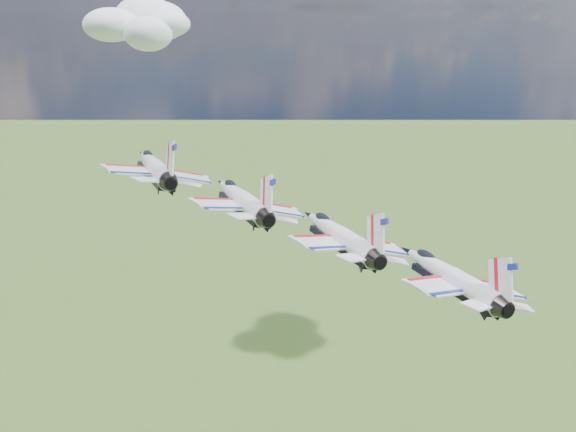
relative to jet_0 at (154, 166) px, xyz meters
name	(u,v)px	position (x,y,z in m)	size (l,w,h in m)	color
cloud_far	(136,26)	(44.48, 237.89, 9.64)	(57.33, 45.05, 22.52)	white
jet_0	(154,166)	(0.00, 0.00, 0.00)	(11.87, 17.57, 5.25)	silver
jet_1	(241,199)	(7.63, -8.89, -2.44)	(11.87, 17.57, 5.25)	white
jet_2	(338,235)	(15.27, -17.78, -4.87)	(11.87, 17.57, 5.25)	white
jet_3	(448,275)	(22.90, -26.67, -7.31)	(11.87, 17.57, 5.25)	silver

